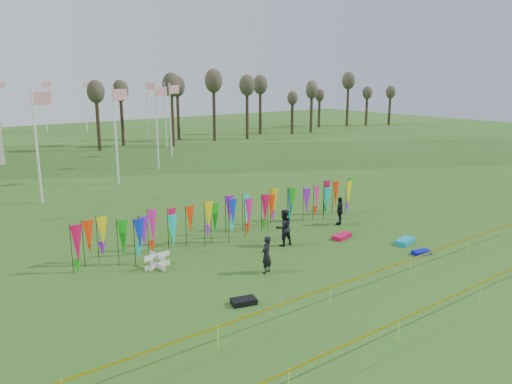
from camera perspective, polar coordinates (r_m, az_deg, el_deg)
ground at (r=23.38m, az=7.06°, el=-9.20°), size 160.00×160.00×0.00m
banner_row at (r=28.03m, az=-1.98°, el=-2.33°), size 18.64×0.64×2.24m
caution_tape_near at (r=21.19m, az=11.91°, el=-9.56°), size 26.00×0.02×0.90m
caution_tape_far at (r=19.40m, az=19.38°, el=-12.29°), size 26.00×0.02×0.90m
tree_line at (r=75.91m, az=1.60°, el=11.25°), size 53.92×1.92×7.84m
box_kite at (r=24.07m, az=-11.21°, el=-7.71°), size 0.68×0.68×0.76m
person_left at (r=22.95m, az=1.20°, el=-7.17°), size 0.77×0.67×1.76m
person_mid at (r=26.52m, az=3.17°, el=-4.10°), size 1.01×0.69×1.97m
person_right at (r=30.58m, az=9.56°, el=-2.14°), size 1.16×1.03×1.72m
kite_bag_blue at (r=26.84m, az=18.37°, el=-6.56°), size 1.02×0.67×0.20m
kite_bag_red at (r=28.29m, az=9.79°, el=-5.00°), size 1.36×0.83×0.23m
kite_bag_black at (r=20.29m, az=-1.42°, el=-12.38°), size 1.10×0.81×0.23m
kite_bag_teal at (r=28.23m, az=16.68°, el=-5.41°), size 1.38×0.86×0.25m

